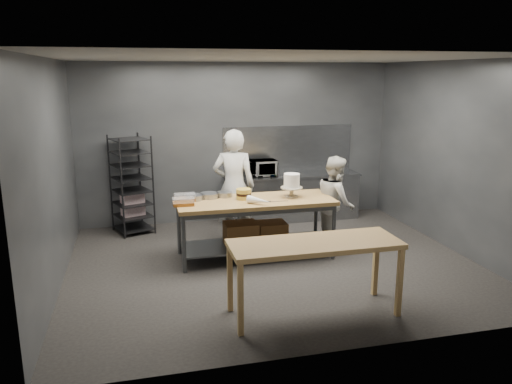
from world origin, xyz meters
TOP-DOWN VIEW (x-y plane):
  - ground at (0.00, 0.00)m, footprint 6.00×6.00m
  - back_wall at (0.00, 2.50)m, footprint 6.00×0.04m
  - work_table at (-0.19, 0.38)m, footprint 2.40×0.90m
  - near_counter at (0.03, -1.64)m, footprint 2.00×0.70m
  - back_counter at (1.00, 2.18)m, footprint 2.60×0.60m
  - splashback_panel at (1.00, 2.48)m, footprint 2.60×0.02m
  - speed_rack at (-2.02, 2.10)m, footprint 0.79×0.82m
  - chef_behind at (-0.36, 1.16)m, footprint 0.80×0.64m
  - chef_right at (1.19, 0.50)m, footprint 0.69×0.82m
  - microwave at (0.38, 2.18)m, footprint 0.54×0.37m
  - frosted_cake_stand at (0.40, 0.39)m, footprint 0.34×0.34m
  - layer_cake at (-0.35, 0.44)m, footprint 0.23×0.23m
  - cake_pans at (-0.88, 0.62)m, footprint 0.74×0.35m
  - piping_bag at (-0.20, 0.06)m, footprint 0.35×0.36m
  - offset_spatula at (0.04, 0.16)m, footprint 0.36×0.02m
  - pastry_clamshells at (-1.26, 0.41)m, footprint 0.36×0.46m

SIDE VIEW (x-z plane):
  - ground at x=0.00m, z-range 0.00..0.00m
  - back_counter at x=1.00m, z-range 0.00..0.90m
  - work_table at x=-0.19m, z-range 0.11..1.03m
  - chef_right at x=1.19m, z-range 0.00..1.51m
  - near_counter at x=0.03m, z-range 0.36..1.26m
  - speed_rack at x=-2.02m, z-range -0.02..1.73m
  - offset_spatula at x=0.04m, z-range 0.92..0.93m
  - cake_pans at x=-0.88m, z-range 0.92..0.99m
  - chef_behind at x=-0.36m, z-range 0.00..1.92m
  - pastry_clamshells at x=-1.26m, z-range 0.92..1.03m
  - piping_bag at x=-0.20m, z-range 0.92..1.04m
  - layer_cake at x=-0.35m, z-range 0.92..1.08m
  - microwave at x=0.38m, z-range 0.90..1.20m
  - frosted_cake_stand at x=0.40m, z-range 0.97..1.34m
  - splashback_panel at x=1.00m, z-range 0.90..1.80m
  - back_wall at x=0.00m, z-range 0.00..3.00m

